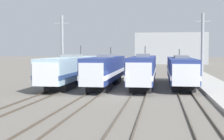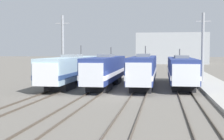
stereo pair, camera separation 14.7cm
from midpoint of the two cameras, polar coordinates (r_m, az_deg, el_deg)
The scene contains 12 objects.
ground_plane at distance 31.84m, azimuth 0.82°, elevation -4.67°, with size 400.00×400.00×0.00m, color #666059.
rail_pair_far_left at distance 33.56m, azimuth -11.16°, elevation -4.19°, with size 1.51×120.00×0.15m.
rail_pair_center_left at distance 32.25m, azimuth -3.31°, elevation -4.44°, with size 1.51×120.00×0.15m.
rail_pair_center_right at distance 31.58m, azimuth 5.05°, elevation -4.62°, with size 1.51×120.00×0.15m.
rail_pair_far_right at distance 31.60m, azimuth 13.58°, elevation -4.70°, with size 1.51×120.00×0.15m.
locomotive_far_left at distance 41.02m, azimuth -7.28°, elevation 0.10°, with size 3.03×19.76×5.30m.
locomotive_center_left at distance 38.86m, azimuth -1.10°, elevation -0.03°, with size 2.80×17.22×5.05m.
locomotive_center_right at distance 39.01m, azimuth 5.87°, elevation 0.00°, with size 2.86×17.83×5.19m.
locomotive_far_right at distance 40.19m, azimuth 12.65°, elevation -0.10°, with size 3.06×16.94×4.81m.
catenary_tower_left at distance 46.30m, azimuth -8.91°, elevation 4.03°, with size 2.04×0.40×9.69m.
catenary_tower_right at distance 44.37m, azimuth 16.35°, elevation 3.95°, with size 2.04×0.40×9.69m.
depot_building at distance 113.15m, azimuth 10.84°, elevation 3.89°, with size 24.18×15.10×10.60m.
Camera 2 is at (4.63, -31.17, 4.57)m, focal length 50.00 mm.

